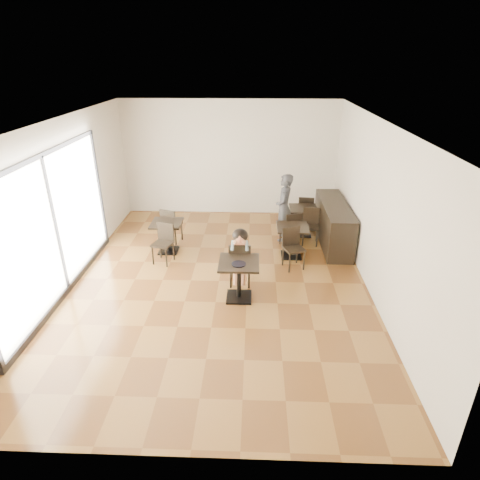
{
  "coord_description": "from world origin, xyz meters",
  "views": [
    {
      "loc": [
        0.7,
        -7.14,
        4.26
      ],
      "look_at": [
        0.44,
        -0.12,
        1.0
      ],
      "focal_mm": 30.0,
      "sensor_mm": 36.0,
      "label": 1
    }
  ],
  "objects_px": {
    "chair_mid_a": "(290,229)",
    "chair_left_a": "(172,225)",
    "chair_back_b": "(311,227)",
    "cafe_table_left": "(168,237)",
    "child_chair": "(240,263)",
    "adult_patron": "(284,208)",
    "cafe_table_mid": "(292,241)",
    "chair_back_a": "(306,211)",
    "chair_left_b": "(162,244)",
    "chair_mid_b": "(294,249)",
    "child_table": "(239,280)",
    "child": "(240,257)",
    "cafe_table_back": "(303,221)"
  },
  "relations": [
    {
      "from": "child_table",
      "to": "chair_left_a",
      "type": "height_order",
      "value": "chair_left_a"
    },
    {
      "from": "child",
      "to": "chair_mid_b",
      "type": "xyz_separation_m",
      "value": [
        1.14,
        0.71,
        -0.15
      ]
    },
    {
      "from": "child_chair",
      "to": "adult_patron",
      "type": "xyz_separation_m",
      "value": [
        1.0,
        2.22,
        0.37
      ]
    },
    {
      "from": "child_table",
      "to": "adult_patron",
      "type": "xyz_separation_m",
      "value": [
        1.0,
        2.77,
        0.45
      ]
    },
    {
      "from": "cafe_table_mid",
      "to": "cafe_table_left",
      "type": "relative_size",
      "value": 1.01
    },
    {
      "from": "cafe_table_mid",
      "to": "chair_back_a",
      "type": "relative_size",
      "value": 0.85
    },
    {
      "from": "child_table",
      "to": "chair_mid_a",
      "type": "height_order",
      "value": "chair_mid_a"
    },
    {
      "from": "child",
      "to": "chair_mid_a",
      "type": "xyz_separation_m",
      "value": [
        1.14,
        1.81,
        -0.15
      ]
    },
    {
      "from": "child_table",
      "to": "child_chair",
      "type": "height_order",
      "value": "child_chair"
    },
    {
      "from": "child",
      "to": "cafe_table_mid",
      "type": "distance_m",
      "value": 1.71
    },
    {
      "from": "adult_patron",
      "to": "chair_back_a",
      "type": "bearing_deg",
      "value": 149.47
    },
    {
      "from": "child",
      "to": "chair_back_b",
      "type": "relative_size",
      "value": 1.35
    },
    {
      "from": "child_table",
      "to": "cafe_table_back",
      "type": "relative_size",
      "value": 1.07
    },
    {
      "from": "child_table",
      "to": "chair_left_a",
      "type": "distance_m",
      "value": 3.06
    },
    {
      "from": "cafe_table_left",
      "to": "chair_back_a",
      "type": "bearing_deg",
      "value": 25.97
    },
    {
      "from": "chair_left_b",
      "to": "cafe_table_left",
      "type": "bearing_deg",
      "value": 106.93
    },
    {
      "from": "chair_mid_a",
      "to": "chair_back_b",
      "type": "distance_m",
      "value": 0.53
    },
    {
      "from": "child_chair",
      "to": "chair_mid_b",
      "type": "distance_m",
      "value": 1.34
    },
    {
      "from": "cafe_table_left",
      "to": "chair_mid_a",
      "type": "height_order",
      "value": "chair_mid_a"
    },
    {
      "from": "child",
      "to": "chair_mid_b",
      "type": "relative_size",
      "value": 1.33
    },
    {
      "from": "chair_mid_b",
      "to": "chair_left_a",
      "type": "bearing_deg",
      "value": 135.71
    },
    {
      "from": "chair_left_a",
      "to": "chair_back_b",
      "type": "relative_size",
      "value": 1.01
    },
    {
      "from": "cafe_table_mid",
      "to": "chair_left_b",
      "type": "bearing_deg",
      "value": -172.04
    },
    {
      "from": "adult_patron",
      "to": "child_table",
      "type": "bearing_deg",
      "value": -12.93
    },
    {
      "from": "cafe_table_back",
      "to": "chair_back_a",
      "type": "height_order",
      "value": "chair_back_a"
    },
    {
      "from": "chair_back_a",
      "to": "chair_back_b",
      "type": "bearing_deg",
      "value": 96.87
    },
    {
      "from": "chair_left_a",
      "to": "chair_left_b",
      "type": "relative_size",
      "value": 1.0
    },
    {
      "from": "adult_patron",
      "to": "cafe_table_left",
      "type": "distance_m",
      "value": 2.9
    },
    {
      "from": "cafe_table_mid",
      "to": "chair_left_b",
      "type": "xyz_separation_m",
      "value": [
        -2.89,
        -0.4,
        0.07
      ]
    },
    {
      "from": "chair_mid_a",
      "to": "chair_back_b",
      "type": "height_order",
      "value": "chair_mid_a"
    },
    {
      "from": "chair_mid_a",
      "to": "chair_left_a",
      "type": "height_order",
      "value": "chair_mid_a"
    },
    {
      "from": "chair_left_a",
      "to": "child_chair",
      "type": "bearing_deg",
      "value": 148.75
    },
    {
      "from": "child_table",
      "to": "adult_patron",
      "type": "bearing_deg",
      "value": 70.19
    },
    {
      "from": "child_chair",
      "to": "chair_mid_a",
      "type": "xyz_separation_m",
      "value": [
        1.14,
        1.81,
        -0.03
      ]
    },
    {
      "from": "chair_mid_b",
      "to": "chair_back_a",
      "type": "xyz_separation_m",
      "value": [
        0.51,
        2.35,
        -0.01
      ]
    },
    {
      "from": "cafe_table_left",
      "to": "chair_back_b",
      "type": "distance_m",
      "value": 3.45
    },
    {
      "from": "cafe_table_mid",
      "to": "chair_back_a",
      "type": "distance_m",
      "value": 1.87
    },
    {
      "from": "chair_mid_b",
      "to": "chair_left_a",
      "type": "relative_size",
      "value": 1.01
    },
    {
      "from": "cafe_table_mid",
      "to": "chair_mid_b",
      "type": "relative_size",
      "value": 0.83
    },
    {
      "from": "chair_back_a",
      "to": "chair_back_b",
      "type": "distance_m",
      "value": 1.1
    },
    {
      "from": "cafe_table_left",
      "to": "child_chair",
      "type": "bearing_deg",
      "value": -38.8
    },
    {
      "from": "adult_patron",
      "to": "chair_mid_a",
      "type": "distance_m",
      "value": 0.58
    },
    {
      "from": "adult_patron",
      "to": "chair_mid_a",
      "type": "xyz_separation_m",
      "value": [
        0.14,
        -0.4,
        -0.39
      ]
    },
    {
      "from": "cafe_table_left",
      "to": "chair_back_a",
      "type": "relative_size",
      "value": 0.84
    },
    {
      "from": "child_table",
      "to": "child_chair",
      "type": "bearing_deg",
      "value": 90.0
    },
    {
      "from": "chair_mid_a",
      "to": "chair_left_b",
      "type": "bearing_deg",
      "value": -2.69
    },
    {
      "from": "chair_left_a",
      "to": "chair_left_b",
      "type": "bearing_deg",
      "value": 106.93
    },
    {
      "from": "cafe_table_left",
      "to": "chair_mid_b",
      "type": "height_order",
      "value": "chair_mid_b"
    },
    {
      "from": "child_chair",
      "to": "child",
      "type": "bearing_deg",
      "value": 90.0
    },
    {
      "from": "chair_back_a",
      "to": "chair_back_b",
      "type": "height_order",
      "value": "same"
    }
  ]
}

